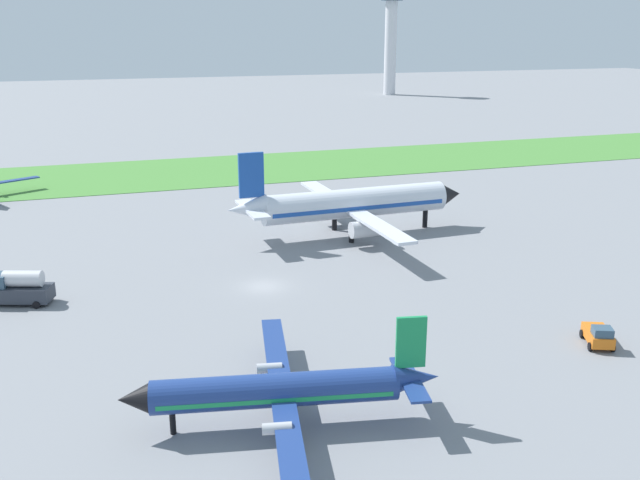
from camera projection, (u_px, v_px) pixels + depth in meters
The scene contains 7 objects.
ground_plane at pixel (264, 286), 71.73m from camera, with size 600.00×600.00×0.00m, color gray.
grass_taxiway_strip at pixel (184, 172), 126.99m from camera, with size 360.00×28.00×0.08m, color #478438.
airplane_midfield_jet at pixel (351, 204), 88.01m from camera, with size 31.18×31.80×11.24m.
airplane_foreground_turboprop at pixel (282, 390), 46.02m from camera, with size 20.93×24.33×7.34m.
pushback_tug_near_gate at pixel (599, 335), 58.31m from camera, with size 3.14×4.02×1.95m.
fuel_truck_midfield at pixel (15, 288), 66.89m from camera, with size 6.93×4.36×3.29m.
control_tower at pixel (391, 34), 261.84m from camera, with size 8.00×8.00×37.74m.
Camera 1 is at (-15.33, -65.72, 25.40)m, focal length 39.81 mm.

